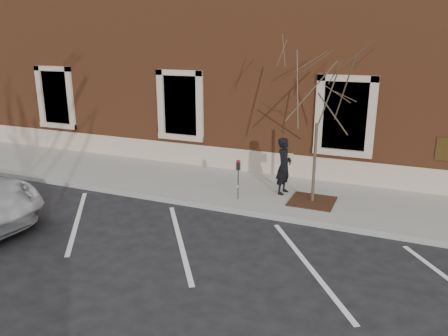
% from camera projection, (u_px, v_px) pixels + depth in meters
% --- Properties ---
extents(ground, '(120.00, 120.00, 0.00)m').
position_uv_depth(ground, '(216.00, 209.00, 12.75)').
color(ground, '#28282B').
rests_on(ground, ground).
extents(sidewalk_near, '(40.00, 3.50, 0.15)m').
position_uv_depth(sidewalk_near, '(238.00, 189.00, 14.27)').
color(sidewalk_near, '#9B9A91').
rests_on(sidewalk_near, ground).
extents(curb_near, '(40.00, 0.12, 0.15)m').
position_uv_depth(curb_near, '(215.00, 208.00, 12.68)').
color(curb_near, '#9E9E99').
rests_on(curb_near, ground).
extents(parking_stripes, '(28.00, 4.40, 0.01)m').
position_uv_depth(parking_stripes, '(180.00, 240.00, 10.80)').
color(parking_stripes, silver).
rests_on(parking_stripes, ground).
extents(building_civic, '(40.00, 8.62, 8.00)m').
position_uv_depth(building_civic, '(290.00, 58.00, 18.44)').
color(building_civic, brown).
rests_on(building_civic, ground).
extents(man, '(0.51, 0.69, 1.76)m').
position_uv_depth(man, '(284.00, 166.00, 13.42)').
color(man, black).
rests_on(man, sidewalk_near).
extents(parking_meter, '(0.11, 0.08, 1.21)m').
position_uv_depth(parking_meter, '(238.00, 172.00, 12.90)').
color(parking_meter, '#595B60').
rests_on(parking_meter, sidewalk_near).
extents(tree_grate, '(1.28, 1.28, 0.03)m').
position_uv_depth(tree_grate, '(312.00, 201.00, 12.92)').
color(tree_grate, '#3E2413').
rests_on(tree_grate, sidewalk_near).
extents(sapling, '(2.58, 2.58, 4.29)m').
position_uv_depth(sapling, '(318.00, 100.00, 12.08)').
color(sapling, '#4E3F2F').
rests_on(sapling, sidewalk_near).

